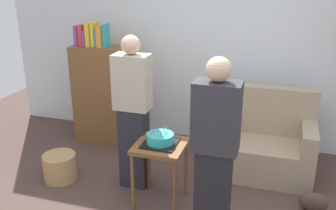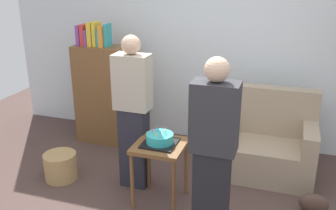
{
  "view_description": "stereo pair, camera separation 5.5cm",
  "coord_description": "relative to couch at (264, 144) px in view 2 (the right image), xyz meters",
  "views": [
    {
      "loc": [
        0.8,
        -2.7,
        2.23
      ],
      "look_at": [
        -0.25,
        0.64,
        0.95
      ],
      "focal_mm": 40.26,
      "sensor_mm": 36.0,
      "label": 1
    },
    {
      "loc": [
        0.85,
        -2.69,
        2.23
      ],
      "look_at": [
        -0.25,
        0.64,
        0.95
      ],
      "focal_mm": 40.26,
      "sensor_mm": 36.0,
      "label": 2
    }
  ],
  "objects": [
    {
      "name": "birthday_cake",
      "position": [
        -0.92,
        -0.93,
        0.35
      ],
      "size": [
        0.32,
        0.32,
        0.17
      ],
      "color": "black",
      "rests_on": "side_table"
    },
    {
      "name": "wall_back",
      "position": [
        -0.67,
        0.73,
        1.01
      ],
      "size": [
        6.0,
        0.1,
        2.7
      ],
      "primitive_type": "cube",
      "color": "silver",
      "rests_on": "ground_plane"
    },
    {
      "name": "bookshelf",
      "position": [
        -2.07,
        0.2,
        0.35
      ],
      "size": [
        0.8,
        0.36,
        1.6
      ],
      "color": "brown",
      "rests_on": "ground_plane"
    },
    {
      "name": "wicker_basket",
      "position": [
        -2.12,
        -0.87,
        -0.19
      ],
      "size": [
        0.36,
        0.36,
        0.3
      ],
      "primitive_type": "cylinder",
      "color": "#A88451",
      "rests_on": "ground_plane"
    },
    {
      "name": "person_holding_cake",
      "position": [
        -0.32,
        -1.38,
        0.49
      ],
      "size": [
        0.36,
        0.22,
        1.63
      ],
      "rotation": [
        0.0,
        0.0,
        2.65
      ],
      "color": "black",
      "rests_on": "ground_plane"
    },
    {
      "name": "couch",
      "position": [
        0.0,
        0.0,
        0.0
      ],
      "size": [
        1.1,
        0.7,
        0.96
      ],
      "color": "gray",
      "rests_on": "ground_plane"
    },
    {
      "name": "side_table",
      "position": [
        -0.92,
        -0.93,
        0.2
      ],
      "size": [
        0.48,
        0.48,
        0.64
      ],
      "color": "brown",
      "rests_on": "ground_plane"
    },
    {
      "name": "person_blowing_candles",
      "position": [
        -1.29,
        -0.71,
        0.49
      ],
      "size": [
        0.36,
        0.22,
        1.63
      ],
      "rotation": [
        0.0,
        0.0,
        -0.11
      ],
      "color": "#23232D",
      "rests_on": "ground_plane"
    },
    {
      "name": "handbag",
      "position": [
        0.54,
        -0.65,
        -0.24
      ],
      "size": [
        0.28,
        0.14,
        0.2
      ],
      "primitive_type": "ellipsoid",
      "color": "#473328",
      "rests_on": "ground_plane"
    }
  ]
}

